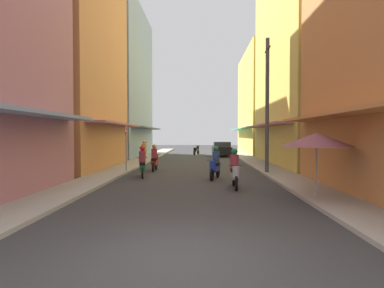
# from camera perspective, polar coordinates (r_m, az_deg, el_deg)

# --- Properties ---
(ground_plane) EXTENTS (88.80, 88.80, 0.00)m
(ground_plane) POSITION_cam_1_polar(r_m,az_deg,el_deg) (21.55, 0.71, -3.98)
(ground_plane) COLOR #38383A
(sidewalk_left) EXTENTS (1.69, 48.37, 0.12)m
(sidewalk_left) POSITION_cam_1_polar(r_m,az_deg,el_deg) (22.09, -11.08, -3.71)
(sidewalk_left) COLOR #ADA89E
(sidewalk_left) RESTS_ON ground
(sidewalk_right) EXTENTS (1.69, 48.37, 0.12)m
(sidewalk_right) POSITION_cam_1_polar(r_m,az_deg,el_deg) (21.93, 12.59, -3.76)
(sidewalk_right) COLOR #ADA89E
(sidewalk_right) RESTS_ON ground
(building_left_mid) EXTENTS (7.05, 9.31, 17.58)m
(building_left_mid) POSITION_cam_1_polar(r_m,az_deg,el_deg) (22.11, -22.93, 19.08)
(building_left_mid) COLOR #D88C4C
(building_left_mid) RESTS_ON ground
(building_left_far) EXTENTS (7.05, 11.75, 14.38)m
(building_left_far) POSITION_cam_1_polar(r_m,az_deg,el_deg) (31.96, -14.39, 10.73)
(building_left_far) COLOR #8CA5CC
(building_left_far) RESTS_ON ground
(building_right_mid) EXTENTS (7.05, 12.71, 17.99)m
(building_right_mid) POSITION_cam_1_polar(r_m,az_deg,el_deg) (24.87, 21.38, 17.58)
(building_right_mid) COLOR #EFD159
(building_right_mid) RESTS_ON ground
(building_right_far) EXTENTS (7.05, 12.54, 11.58)m
(building_right_far) POSITION_cam_1_polar(r_m,az_deg,el_deg) (37.19, 14.21, 7.27)
(building_right_far) COLOR #EFD159
(building_right_far) RESTS_ON ground
(motorbike_silver) EXTENTS (0.55, 1.81, 1.58)m
(motorbike_silver) POSITION_cam_1_polar(r_m,az_deg,el_deg) (12.50, 7.86, -4.83)
(motorbike_silver) COLOR black
(motorbike_silver) RESTS_ON ground
(motorbike_red) EXTENTS (0.55, 1.81, 1.58)m
(motorbike_red) POSITION_cam_1_polar(r_m,az_deg,el_deg) (18.39, -6.88, -2.76)
(motorbike_red) COLOR black
(motorbike_red) RESTS_ON ground
(motorbike_black) EXTENTS (0.73, 1.75, 0.96)m
(motorbike_black) POSITION_cam_1_polar(r_m,az_deg,el_deg) (33.47, 0.83, -1.11)
(motorbike_black) COLOR black
(motorbike_black) RESTS_ON ground
(motorbike_blue) EXTENTS (0.69, 1.76, 1.58)m
(motorbike_blue) POSITION_cam_1_polar(r_m,az_deg,el_deg) (14.95, 4.29, -3.76)
(motorbike_blue) COLOR black
(motorbike_blue) RESTS_ON ground
(motorbike_green) EXTENTS (0.62, 1.79, 1.58)m
(motorbike_green) POSITION_cam_1_polar(r_m,az_deg,el_deg) (15.77, -9.12, -3.50)
(motorbike_green) COLOR black
(motorbike_green) RESTS_ON ground
(parked_car) EXTENTS (1.83, 4.13, 1.45)m
(parked_car) POSITION_cam_1_polar(r_m,az_deg,el_deg) (31.07, 5.45, -0.89)
(parked_car) COLOR black
(parked_car) RESTS_ON ground
(pedestrian_crossing) EXTENTS (0.34, 0.34, 1.64)m
(pedestrian_crossing) POSITION_cam_1_polar(r_m,az_deg,el_deg) (27.15, -8.46, -1.10)
(pedestrian_crossing) COLOR beige
(pedestrian_crossing) RESTS_ON ground
(pedestrian_far) EXTENTS (0.44, 0.44, 1.77)m
(pedestrian_far) POSITION_cam_1_polar(r_m,az_deg,el_deg) (23.67, -8.88, -1.07)
(pedestrian_far) COLOR #334C8C
(pedestrian_far) RESTS_ON ground
(vendor_umbrella) EXTENTS (2.33, 2.33, 2.19)m
(vendor_umbrella) POSITION_cam_1_polar(r_m,az_deg,el_deg) (10.85, 21.89, 0.73)
(vendor_umbrella) COLOR #99999E
(vendor_umbrella) RESTS_ON ground
(utility_pole) EXTENTS (0.20, 1.20, 7.28)m
(utility_pole) POSITION_cam_1_polar(r_m,az_deg,el_deg) (17.22, 13.65, 6.96)
(utility_pole) COLOR #4C4C4F
(utility_pole) RESTS_ON ground
(street_sign_no_entry) EXTENTS (0.07, 0.60, 2.65)m
(street_sign_no_entry) POSITION_cam_1_polar(r_m,az_deg,el_deg) (17.63, -12.02, 0.33)
(street_sign_no_entry) COLOR gray
(street_sign_no_entry) RESTS_ON ground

